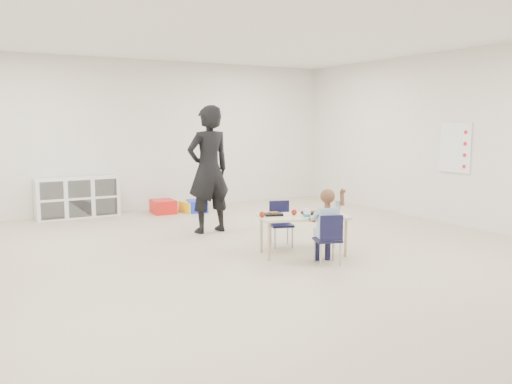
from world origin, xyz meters
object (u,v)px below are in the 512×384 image
child (328,224)px  adult (209,170)px  chair_near (327,239)px  table (303,235)px  cubby_shelf (77,197)px

child → adult: bearing=118.0°
chair_near → child: bearing=0.0°
chair_near → adult: 2.50m
table → cubby_shelf: (-1.90, 4.15, 0.09)m
child → table: bearing=106.9°
table → adult: 2.04m
chair_near → cubby_shelf: bearing=129.8°
table → chair_near: (-0.01, -0.52, 0.05)m
table → adult: adult is taller
chair_near → child: (0.00, 0.00, 0.17)m
chair_near → cubby_shelf: 5.04m
child → adult: size_ratio=0.50×
table → adult: bearing=121.0°
table → chair_near: chair_near is taller
table → cubby_shelf: bearing=132.3°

